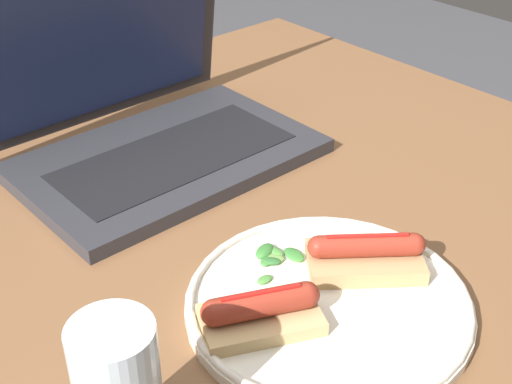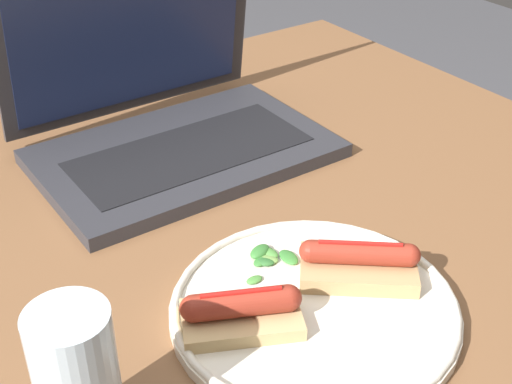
% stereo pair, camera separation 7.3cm
% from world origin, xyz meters
% --- Properties ---
extents(desk, '(1.19, 0.82, 0.76)m').
position_xyz_m(desk, '(0.00, 0.00, 0.66)').
color(desk, brown).
rests_on(desk, ground_plane).
extents(laptop, '(0.36, 0.26, 0.24)m').
position_xyz_m(laptop, '(0.11, 0.13, 0.81)').
color(laptop, '#2D2D33').
rests_on(laptop, desk).
extents(plate, '(0.27, 0.27, 0.02)m').
position_xyz_m(plate, '(0.06, -0.23, 0.77)').
color(plate, silver).
rests_on(plate, desk).
extents(sausage_toast_left, '(0.13, 0.12, 0.04)m').
position_xyz_m(sausage_toast_left, '(0.12, -0.22, 0.79)').
color(sausage_toast_left, tan).
rests_on(sausage_toast_left, plate).
extents(sausage_toast_middle, '(0.12, 0.10, 0.04)m').
position_xyz_m(sausage_toast_middle, '(-0.01, -0.22, 0.79)').
color(sausage_toast_middle, tan).
rests_on(sausage_toast_middle, plate).
extents(salad_pile, '(0.07, 0.05, 0.01)m').
position_xyz_m(salad_pile, '(0.06, -0.15, 0.78)').
color(salad_pile, '#709E4C').
rests_on(salad_pile, plate).
extents(drinking_glass, '(0.06, 0.06, 0.13)m').
position_xyz_m(drinking_glass, '(-0.17, -0.25, 0.83)').
color(drinking_glass, silver).
rests_on(drinking_glass, desk).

